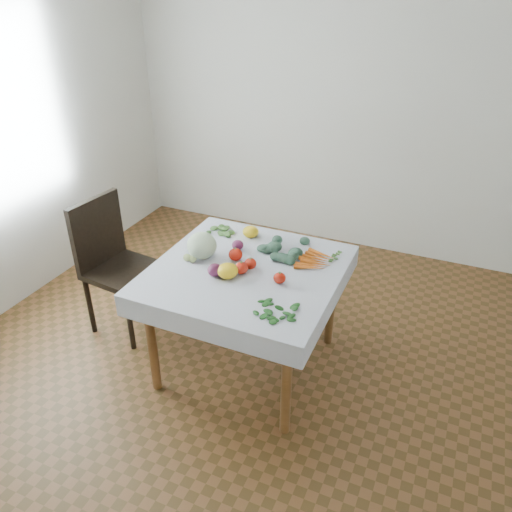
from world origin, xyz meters
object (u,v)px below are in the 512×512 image
Objects in this scene: chair at (112,257)px; cabbage at (202,245)px; carrot_bunch at (316,261)px; table at (247,283)px; heirloom_back at (251,232)px.

chair is 0.80m from cabbage.
cabbage is 0.72m from carrot_bunch.
chair is at bearing 178.24° from cabbage.
cabbage is at bearing -161.88° from carrot_bunch.
cabbage is at bearing 177.27° from table.
table is 0.45m from carrot_bunch.
cabbage reaches higher than table.
heirloom_back is at bearing 162.96° from carrot_bunch.
table is at bearing -2.04° from chair.
chair is (-1.07, 0.04, -0.08)m from table.
carrot_bunch reaches higher than table.
chair reaches higher than table.
heirloom_back is (-0.15, 0.40, 0.14)m from table.
chair is 5.27× the size of cabbage.
heirloom_back is (0.92, 0.36, 0.23)m from chair.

